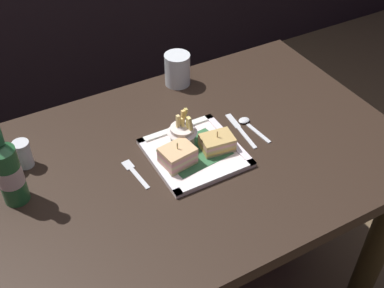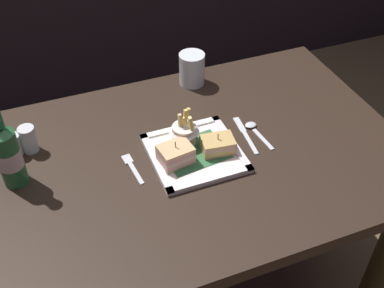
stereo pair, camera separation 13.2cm
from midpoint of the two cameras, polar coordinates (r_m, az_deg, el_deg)
name	(u,v)px [view 1 (the left image)]	position (r m, az deg, el deg)	size (l,w,h in m)	color
dining_table	(189,188)	(1.45, -2.94, -5.34)	(1.23, 0.80, 0.74)	black
square_plate	(195,153)	(1.35, -2.48, -1.20)	(0.25, 0.25, 0.02)	white
sandwich_half_left	(178,156)	(1.30, -4.63, -1.55)	(0.10, 0.08, 0.07)	#D4B97F
sandwich_half_right	(217,143)	(1.34, 0.16, 0.03)	(0.10, 0.08, 0.06)	tan
fries_cup	(183,132)	(1.34, -3.89, 1.33)	(0.08, 0.08, 0.11)	silver
beer_bottle	(8,170)	(1.27, -23.78, -2.99)	(0.06, 0.06, 0.27)	#286A35
water_glass	(177,71)	(1.60, -4.12, 8.53)	(0.08, 0.08, 0.11)	silver
fork	(134,172)	(1.31, -9.70, -3.46)	(0.03, 0.13, 0.00)	silver
knife	(240,129)	(1.43, 3.04, 1.66)	(0.03, 0.17, 0.00)	silver
spoon	(248,124)	(1.45, 4.04, 2.29)	(0.03, 0.13, 0.01)	silver
salt_shaker	(9,162)	(1.40, -23.41, -2.12)	(0.04, 0.04, 0.07)	silver
pepper_shaker	(24,155)	(1.40, -21.87, -1.38)	(0.05, 0.05, 0.08)	silver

